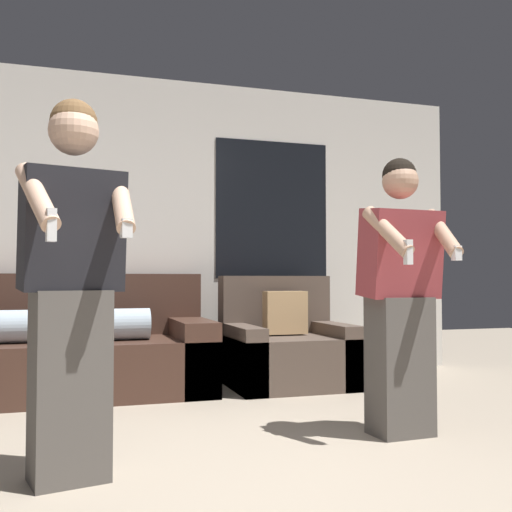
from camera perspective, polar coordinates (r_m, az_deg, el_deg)
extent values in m
cube|color=silver|center=(5.44, -9.66, 2.66)|extent=(5.92, 0.06, 2.70)
cube|color=black|center=(5.68, 1.57, 4.45)|extent=(1.10, 0.01, 1.30)
cube|color=#472D23|center=(4.85, -16.90, -10.15)|extent=(2.08, 0.99, 0.42)
cube|color=#472D23|center=(5.19, -16.87, -4.44)|extent=(2.08, 0.22, 0.51)
cube|color=#472D23|center=(4.93, -6.23, -9.28)|extent=(0.28, 0.99, 0.56)
cylinder|color=silver|center=(4.69, -16.84, -6.33)|extent=(1.10, 0.24, 0.24)
cube|color=brown|center=(5.06, 3.06, -9.96)|extent=(0.99, 0.88, 0.42)
cube|color=brown|center=(5.34, 1.77, -4.61)|extent=(0.99, 0.20, 0.50)
cube|color=brown|center=(4.93, -1.40, -9.58)|extent=(0.18, 0.88, 0.52)
cube|color=brown|center=(5.20, 7.28, -9.17)|extent=(0.18, 0.88, 0.52)
cube|color=tan|center=(5.08, 2.79, -5.39)|extent=(0.36, 0.14, 0.36)
cube|color=#56514C|center=(2.83, -17.32, -11.66)|extent=(0.37, 0.31, 0.84)
cube|color=black|center=(2.79, -17.10, 2.38)|extent=(0.48, 0.35, 0.55)
sphere|color=#DBAD8E|center=(2.85, -16.97, 11.35)|extent=(0.22, 0.22, 0.22)
sphere|color=brown|center=(2.87, -16.96, 12.05)|extent=(0.21, 0.21, 0.21)
cylinder|color=#DBAD8E|center=(2.62, -20.11, 5.36)|extent=(0.21, 0.36, 0.32)
cube|color=white|center=(2.46, -18.92, 2.81)|extent=(0.04, 0.04, 0.13)
cylinder|color=#DBAD8E|center=(2.70, -12.68, 5.04)|extent=(0.10, 0.36, 0.32)
cube|color=white|center=(2.54, -12.26, 2.59)|extent=(0.05, 0.04, 0.08)
cube|color=#56514C|center=(3.58, 13.53, -10.12)|extent=(0.34, 0.26, 0.78)
cube|color=#99383D|center=(3.54, 13.57, 0.24)|extent=(0.45, 0.29, 0.52)
sphere|color=tan|center=(3.57, 13.58, 6.94)|extent=(0.21, 0.21, 0.21)
sphere|color=black|center=(3.59, 13.49, 7.49)|extent=(0.20, 0.20, 0.20)
cylinder|color=tan|center=(3.32, 12.41, 2.32)|extent=(0.16, 0.36, 0.30)
cube|color=white|center=(3.20, 14.29, 0.36)|extent=(0.04, 0.04, 0.13)
cylinder|color=tan|center=(3.53, 17.35, 2.10)|extent=(0.12, 0.36, 0.30)
cube|color=white|center=(3.39, 18.56, 0.27)|extent=(0.05, 0.04, 0.08)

